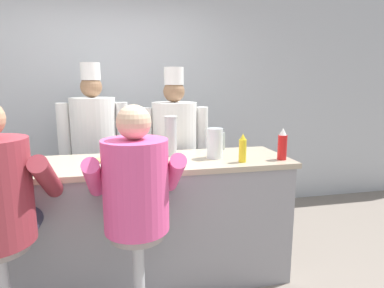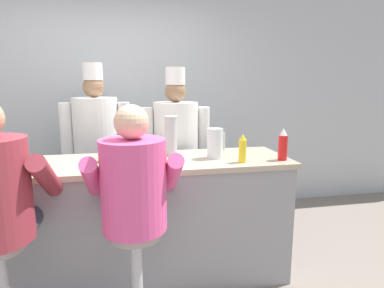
# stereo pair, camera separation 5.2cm
# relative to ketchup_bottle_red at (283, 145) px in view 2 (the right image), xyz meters

# --- Properties ---
(wall_back) EXTENTS (10.00, 0.06, 2.70)m
(wall_back) POSITION_rel_ketchup_bottle_red_xyz_m (-1.44, 1.64, 0.26)
(wall_back) COLOR #B2B7BC
(wall_back) RESTS_ON ground_plane
(diner_counter) EXTENTS (3.04, 0.68, 0.98)m
(diner_counter) POSITION_rel_ketchup_bottle_red_xyz_m (-1.44, 0.19, -0.60)
(diner_counter) COLOR gray
(diner_counter) RESTS_ON ground_plane
(ketchup_bottle_red) EXTENTS (0.07, 0.07, 0.25)m
(ketchup_bottle_red) POSITION_rel_ketchup_bottle_red_xyz_m (0.00, 0.00, 0.00)
(ketchup_bottle_red) COLOR red
(ketchup_bottle_red) RESTS_ON diner_counter
(mustard_bottle_yellow) EXTENTS (0.06, 0.06, 0.22)m
(mustard_bottle_yellow) POSITION_rel_ketchup_bottle_red_xyz_m (-0.33, -0.01, -0.01)
(mustard_bottle_yellow) COLOR yellow
(mustard_bottle_yellow) RESTS_ON diner_counter
(hot_sauce_bottle_orange) EXTENTS (0.03, 0.03, 0.14)m
(hot_sauce_bottle_orange) POSITION_rel_ketchup_bottle_red_xyz_m (-0.91, -0.05, -0.05)
(hot_sauce_bottle_orange) COLOR orange
(hot_sauce_bottle_orange) RESTS_ON diner_counter
(water_pitcher_clear) EXTENTS (0.14, 0.13, 0.24)m
(water_pitcher_clear) POSITION_rel_ketchup_bottle_red_xyz_m (-0.49, 0.17, 0.00)
(water_pitcher_clear) COLOR silver
(water_pitcher_clear) RESTS_ON diner_counter
(breakfast_plate) EXTENTS (0.28, 0.28, 0.05)m
(breakfast_plate) POSITION_rel_ketchup_bottle_red_xyz_m (-1.35, 0.14, -0.10)
(breakfast_plate) COLOR white
(breakfast_plate) RESTS_ON diner_counter
(coffee_mug_tan) EXTENTS (0.14, 0.09, 0.09)m
(coffee_mug_tan) POSITION_rel_ketchup_bottle_red_xyz_m (-1.85, 0.01, -0.07)
(coffee_mug_tan) COLOR beige
(coffee_mug_tan) RESTS_ON diner_counter
(cup_stack_steel) EXTENTS (0.10, 0.10, 0.32)m
(cup_stack_steel) POSITION_rel_ketchup_bottle_red_xyz_m (-0.81, 0.33, 0.05)
(cup_stack_steel) COLOR #B7BABF
(cup_stack_steel) RESTS_ON diner_counter
(diner_seated_pink) EXTENTS (0.57, 0.57, 1.44)m
(diner_seated_pink) POSITION_rel_ketchup_bottle_red_xyz_m (-1.13, -0.38, -0.16)
(diner_seated_pink) COLOR #B2B5BA
(diner_seated_pink) RESTS_ON ground_plane
(cook_in_whites_near) EXTENTS (0.68, 0.44, 1.75)m
(cook_in_whites_near) POSITION_rel_ketchup_bottle_red_xyz_m (-1.47, 1.11, -0.13)
(cook_in_whites_near) COLOR #232328
(cook_in_whites_near) RESTS_ON ground_plane
(cook_in_whites_far) EXTENTS (0.67, 0.43, 1.70)m
(cook_in_whites_far) POSITION_rel_ketchup_bottle_red_xyz_m (-0.70, 0.82, -0.15)
(cook_in_whites_far) COLOR #232328
(cook_in_whites_far) RESTS_ON ground_plane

